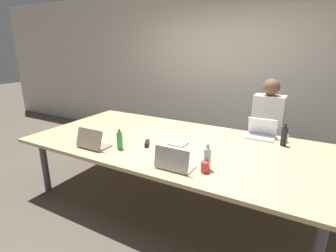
{
  "coord_description": "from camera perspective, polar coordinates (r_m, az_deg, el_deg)",
  "views": [
    {
      "loc": [
        1.34,
        -2.56,
        1.85
      ],
      "look_at": [
        -0.15,
        0.1,
        0.9
      ],
      "focal_mm": 28.0,
      "sensor_mm": 36.0,
      "label": 1
    }
  ],
  "objects": [
    {
      "name": "laptop_far_right",
      "position": [
        3.44,
        19.64,
        -1.19
      ],
      "size": [
        0.34,
        0.24,
        0.24
      ],
      "color": "silver",
      "rests_on": "conference_table"
    },
    {
      "name": "notebook",
      "position": [
        3.03,
        2.25,
        -3.8
      ],
      "size": [
        0.2,
        0.17,
        0.02
      ],
      "rotation": [
        0.0,
        0.0,
        -0.02
      ],
      "color": "silver",
      "rests_on": "conference_table"
    },
    {
      "name": "bottle_near_left",
      "position": [
        2.92,
        -10.46,
        -3.08
      ],
      "size": [
        0.07,
        0.07,
        0.23
      ],
      "color": "green",
      "rests_on": "conference_table"
    },
    {
      "name": "laptop_near_left",
      "position": [
        3.02,
        -16.21,
        -3.42
      ],
      "size": [
        0.34,
        0.23,
        0.23
      ],
      "rotation": [
        0.0,
        0.0,
        3.14
      ],
      "color": "gray",
      "rests_on": "conference_table"
    },
    {
      "name": "ground_plane",
      "position": [
        3.43,
        1.38,
        -15.33
      ],
      "size": [
        24.0,
        24.0,
        0.0
      ],
      "primitive_type": "plane",
      "color": "brown"
    },
    {
      "name": "cup_far_right",
      "position": [
        3.37,
        24.01,
        -2.51
      ],
      "size": [
        0.08,
        0.08,
        0.09
      ],
      "color": "white",
      "rests_on": "conference_table"
    },
    {
      "name": "bottle_near_midright",
      "position": [
        2.43,
        8.54,
        -7.0
      ],
      "size": [
        0.07,
        0.07,
        0.25
      ],
      "color": "#ADD1E0",
      "rests_on": "conference_table"
    },
    {
      "name": "laptop_near_midright",
      "position": [
        2.42,
        1.27,
        -8.01
      ],
      "size": [
        0.34,
        0.22,
        0.22
      ],
      "rotation": [
        0.0,
        0.0,
        3.14
      ],
      "color": "#B7B7BC",
      "rests_on": "conference_table"
    },
    {
      "name": "cup_near_midright",
      "position": [
        2.4,
        8.0,
        -8.83
      ],
      "size": [
        0.07,
        0.07,
        0.1
      ],
      "color": "red",
      "rests_on": "conference_table"
    },
    {
      "name": "bottle_far_right",
      "position": [
        3.23,
        23.95,
        -2.04
      ],
      "size": [
        0.07,
        0.07,
        0.26
      ],
      "color": "black",
      "rests_on": "conference_table"
    },
    {
      "name": "person_far_right",
      "position": [
        3.9,
        20.59,
        -1.08
      ],
      "size": [
        0.4,
        0.24,
        1.43
      ],
      "color": "#2D2D38",
      "rests_on": "ground_plane"
    },
    {
      "name": "stapler",
      "position": [
        3.0,
        -4.59,
        -3.8
      ],
      "size": [
        0.11,
        0.15,
        0.05
      ],
      "rotation": [
        0.0,
        0.0,
        0.48
      ],
      "color": "black",
      "rests_on": "conference_table"
    },
    {
      "name": "conference_table",
      "position": [
        3.11,
        1.47,
        -4.35
      ],
      "size": [
        3.45,
        1.67,
        0.75
      ],
      "color": "#D6B77F",
      "rests_on": "ground_plane"
    },
    {
      "name": "curtain_wall",
      "position": [
        4.75,
        12.9,
        11.42
      ],
      "size": [
        12.0,
        0.06,
        2.8
      ],
      "color": "beige",
      "rests_on": "ground_plane"
    }
  ]
}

